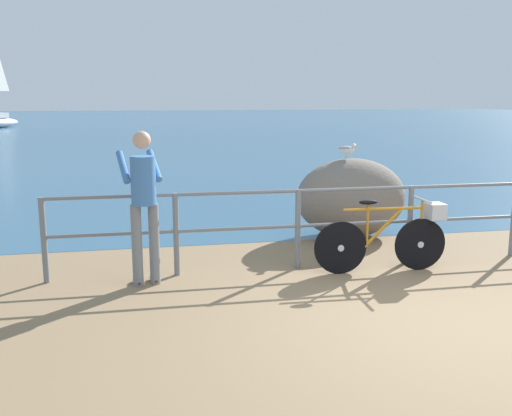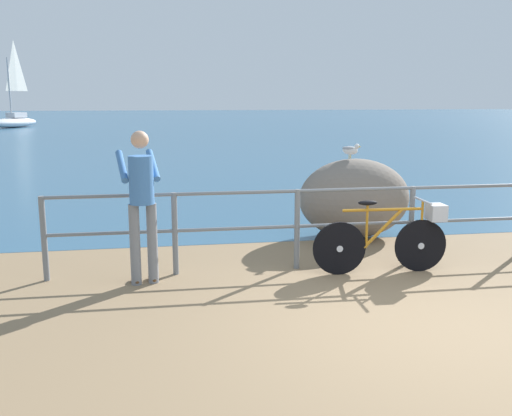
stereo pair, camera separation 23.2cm
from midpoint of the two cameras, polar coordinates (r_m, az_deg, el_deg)
ground_plane at (r=24.99m, az=-3.51°, el=6.00°), size 120.00×120.00×0.10m
sea_surface at (r=53.22m, az=-6.67°, el=8.68°), size 120.00×90.00×0.01m
promenade_railing at (r=7.37m, az=10.85°, el=-0.91°), size 7.70×0.07×1.02m
bicycle at (r=7.22m, az=14.44°, el=-2.75°), size 1.70×0.48×0.92m
person_at_railing at (r=6.59m, az=-10.43°, el=0.81°), size 0.53×0.67×1.78m
breakwater_boulder_main at (r=8.90m, az=10.58°, el=0.96°), size 1.73×1.21×1.23m
seagull at (r=8.80m, az=10.21°, el=5.81°), size 0.26×0.31×0.23m
sailboat at (r=44.83m, az=-22.99°, el=8.36°), size 3.19×4.50×6.16m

